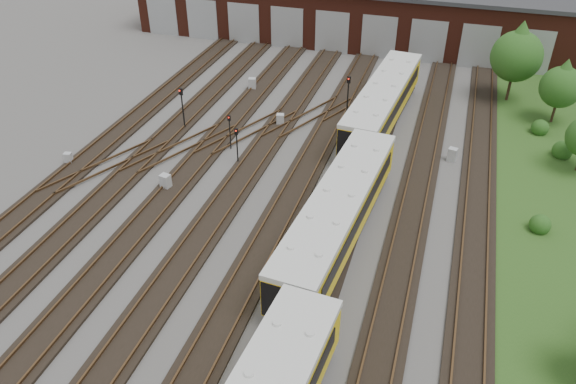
% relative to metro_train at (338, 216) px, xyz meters
% --- Properties ---
extents(ground, '(120.00, 120.00, 0.00)m').
position_rel_metro_train_xyz_m(ground, '(-6.00, -2.56, -2.01)').
color(ground, '#4E4A48').
rests_on(ground, ground).
extents(track_network, '(30.40, 70.00, 0.33)m').
position_rel_metro_train_xyz_m(track_network, '(-6.17, -1.98, -1.90)').
color(track_network, black).
rests_on(track_network, ground).
extents(maintenance_shed, '(51.00, 12.50, 6.35)m').
position_rel_metro_train_xyz_m(maintenance_shed, '(-6.01, 37.41, 1.20)').
color(maintenance_shed, '#511F14').
rests_on(maintenance_shed, ground).
extents(grass_verge, '(8.00, 55.00, 0.05)m').
position_rel_metro_train_xyz_m(grass_verge, '(13.00, 7.44, -1.98)').
color(grass_verge, '#254C19').
rests_on(grass_verge, ground).
extents(metro_train, '(4.14, 48.03, 3.28)m').
position_rel_metro_train_xyz_m(metro_train, '(0.00, 0.00, 0.00)').
color(metro_train, black).
rests_on(metro_train, ground).
extents(signal_mast_0, '(0.33, 0.32, 3.58)m').
position_rel_metro_train_xyz_m(signal_mast_0, '(-15.25, 10.62, 0.28)').
color(signal_mast_0, black).
rests_on(signal_mast_0, ground).
extents(signal_mast_1, '(0.23, 0.21, 2.84)m').
position_rel_metro_train_xyz_m(signal_mast_1, '(-10.40, 8.71, -0.20)').
color(signal_mast_1, black).
rests_on(signal_mast_1, ground).
extents(signal_mast_2, '(0.27, 0.25, 2.89)m').
position_rel_metro_train_xyz_m(signal_mast_2, '(-9.07, 6.83, -0.15)').
color(signal_mast_2, black).
rests_on(signal_mast_2, ground).
extents(signal_mast_3, '(0.29, 0.28, 3.53)m').
position_rel_metro_train_xyz_m(signal_mast_3, '(-3.11, 17.01, 0.25)').
color(signal_mast_3, black).
rests_on(signal_mast_3, ground).
extents(relay_cabinet_0, '(0.61, 0.54, 0.90)m').
position_rel_metro_train_xyz_m(relay_cabinet_0, '(-20.96, 3.07, -1.56)').
color(relay_cabinet_0, '#B5B7BA').
rests_on(relay_cabinet_0, ground).
extents(relay_cabinet_1, '(0.80, 0.71, 1.13)m').
position_rel_metro_train_xyz_m(relay_cabinet_1, '(-12.69, 19.65, -1.44)').
color(relay_cabinet_1, '#B5B7BA').
rests_on(relay_cabinet_1, ground).
extents(relay_cabinet_2, '(0.77, 0.69, 1.11)m').
position_rel_metro_train_xyz_m(relay_cabinet_2, '(-12.55, 2.21, -1.45)').
color(relay_cabinet_2, '#B5B7BA').
rests_on(relay_cabinet_2, ground).
extents(relay_cabinet_3, '(0.71, 0.64, 1.01)m').
position_rel_metro_train_xyz_m(relay_cabinet_3, '(-7.97, 13.56, -1.50)').
color(relay_cabinet_3, '#B5B7BA').
rests_on(relay_cabinet_3, ground).
extents(relay_cabinet_4, '(0.73, 0.65, 1.04)m').
position_rel_metro_train_xyz_m(relay_cabinet_4, '(5.98, 11.93, -1.49)').
color(relay_cabinet_4, '#B5B7BA').
rests_on(relay_cabinet_4, ground).
extents(tree_0, '(4.37, 4.37, 7.24)m').
position_rel_metro_train_xyz_m(tree_0, '(10.00, 24.28, 2.64)').
color(tree_0, '#342417').
rests_on(tree_0, ground).
extents(tree_2, '(3.35, 3.35, 5.56)m').
position_rel_metro_train_xyz_m(tree_2, '(13.53, 20.86, 1.56)').
color(tree_2, '#342417').
rests_on(tree_2, ground).
extents(bush_0, '(1.31, 1.31, 1.31)m').
position_rel_metro_train_xyz_m(bush_0, '(11.73, 4.88, -1.36)').
color(bush_0, '#1F4A15').
rests_on(bush_0, ground).
extents(bush_1, '(1.39, 1.39, 1.39)m').
position_rel_metro_train_xyz_m(bush_1, '(12.45, 18.46, -1.32)').
color(bush_1, '#1F4A15').
rests_on(bush_1, ground).
extents(bush_2, '(1.50, 1.50, 1.50)m').
position_rel_metro_train_xyz_m(bush_2, '(13.84, 15.03, -1.26)').
color(bush_2, '#1F4A15').
rests_on(bush_2, ground).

